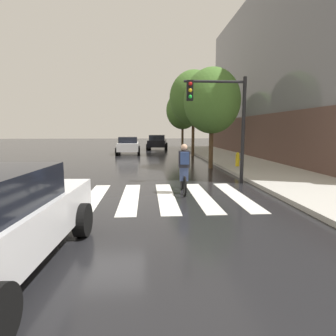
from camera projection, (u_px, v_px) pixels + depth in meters
The scene contains 11 objects.
ground_plane at pixel (105, 198), 8.72m from camera, with size 120.00×120.00×0.00m, color black.
crosswalk_stripes at pixel (112, 198), 8.74m from camera, with size 8.66×4.03×0.01m.
manhole_cover at pixel (50, 227), 6.11m from camera, with size 0.64×0.64×0.01m, color #473D1E.
sedan_mid at pixel (128, 145), 24.58m from camera, with size 2.18×4.48×1.53m.
sedan_far at pixel (157, 142), 30.23m from camera, with size 2.52×4.77×1.59m.
cyclist at pixel (184, 169), 9.27m from camera, with size 0.37×1.71×1.69m.
traffic_light_near at pixel (223, 112), 10.76m from camera, with size 2.47×0.28×4.20m.
fire_hydrant at pixel (238, 159), 15.18m from camera, with size 0.33×0.22×0.78m.
street_tree_near at pixel (212, 101), 14.99m from camera, with size 3.10×3.10×5.51m.
street_tree_mid at pixel (193, 98), 22.27m from camera, with size 3.89×3.89×6.93m.
street_tree_far at pixel (183, 110), 29.29m from camera, with size 3.50×3.50×6.23m.
Camera 1 is at (1.36, -8.63, 2.16)m, focal length 29.35 mm.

